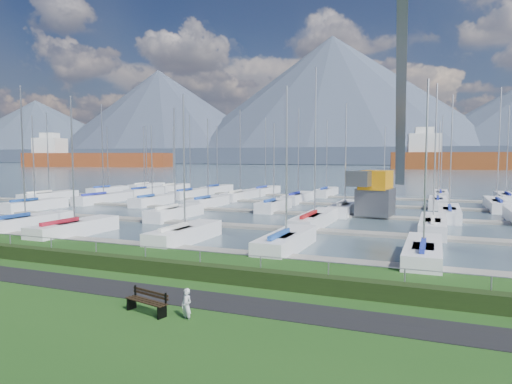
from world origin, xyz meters
The scene contains 13 objects.
path centered at (0.00, -3.00, 0.01)m, with size 160.00×2.00×0.04m, color black.
water centered at (0.00, 260.00, -0.40)m, with size 800.00×540.00×0.20m, color #445763.
hedge centered at (0.00, -0.40, 0.35)m, with size 80.00×0.70×0.70m, color black.
fence centered at (0.00, 0.00, 1.20)m, with size 0.04×0.04×80.00m, color #97989F.
foothill centered at (0.00, 330.00, 6.00)m, with size 900.00×80.00×12.00m, color #424D61.
mountains centered at (7.35, 404.62, 46.68)m, with size 1190.00×360.00×115.00m.
docks centered at (0.00, 26.00, -0.22)m, with size 90.00×41.60×0.25m.
bench_right centered at (2.65, -5.05, 0.42)m, with size 1.85×0.85×0.85m.
person centered at (4.24, -5.04, 0.60)m, with size 0.44×0.29×1.21m, color silver.
crane centered at (7.04, 27.67, 5.33)m, with size 4.93×13.34×22.35m.
cargo_ship_west centered at (-171.28, 187.99, 3.73)m, with size 83.95×38.31×21.50m.
cargo_ship_mid centered at (35.49, 210.89, 3.56)m, with size 99.05×27.78×21.50m.
sailboat_fleet centered at (-2.07, 29.06, 5.44)m, with size 73.33×49.46×13.56m.
Camera 1 is at (12.06, -18.27, 5.54)m, focal length 32.00 mm.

